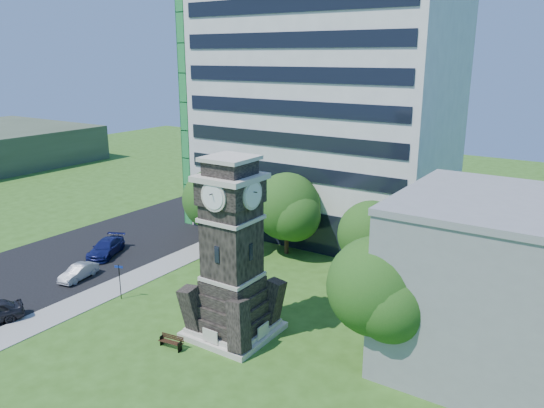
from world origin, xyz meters
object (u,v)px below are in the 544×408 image
Objects in this scene: car_street_north at (106,248)px; clock_tower at (232,261)px; car_east_lot at (407,366)px; park_bench at (171,341)px; car_street_mid at (78,272)px; street_sign at (120,278)px.

clock_tower is at bearing -39.38° from car_street_north.
car_east_lot is at bearing -31.00° from car_street_north.
car_street_north is 3.06× the size of park_bench.
car_street_mid is 2.21× the size of park_bench.
car_east_lot is 22.28m from street_sign.
car_street_mid is at bearing -87.98° from car_street_north.
car_east_lot is (28.08, 1.67, 0.05)m from car_street_mid.
car_street_mid is at bearing 154.00° from street_sign.
clock_tower is 17.12m from car_street_mid.
car_east_lot reaches higher than park_bench.
street_sign is (-22.13, -2.28, 1.11)m from car_east_lot.
car_street_mid is at bearing 156.84° from park_bench.
car_east_lot reaches higher than car_street_mid.
clock_tower is 6.48m from park_bench.
street_sign is at bearing -176.37° from clock_tower.
car_street_north reaches higher than car_east_lot.
car_street_north is at bearing 106.91° from car_street_mid.
street_sign is (5.95, -0.61, 1.17)m from car_street_mid.
clock_tower is 20.13m from car_street_north.
car_east_lot is 1.68× the size of street_sign.
car_street_mid is 0.72× the size of car_street_north.
street_sign reaches higher than car_street_mid.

